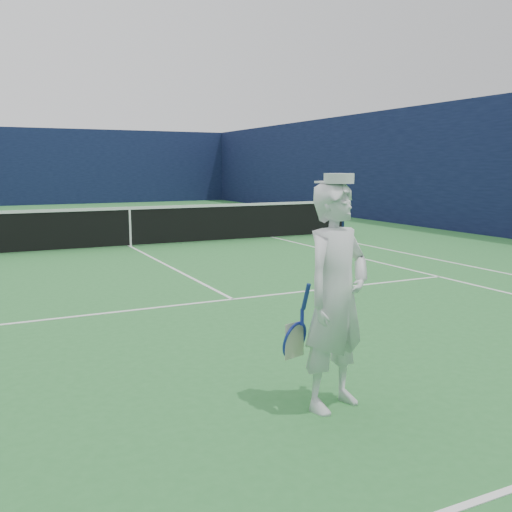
% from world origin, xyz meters
% --- Properties ---
extents(ground, '(80.00, 80.00, 0.00)m').
position_xyz_m(ground, '(0.00, 0.00, 0.00)').
color(ground, '#2C7534').
rests_on(ground, ground).
extents(court_markings, '(11.03, 23.83, 0.01)m').
position_xyz_m(court_markings, '(0.00, 0.00, 0.00)').
color(court_markings, white).
rests_on(court_markings, ground).
extents(windscreen_fence, '(20.12, 36.12, 4.00)m').
position_xyz_m(windscreen_fence, '(0.00, 0.00, 2.00)').
color(windscreen_fence, '#0E1636').
rests_on(windscreen_fence, ground).
extents(tennis_net, '(12.88, 0.09, 1.07)m').
position_xyz_m(tennis_net, '(0.00, 0.00, 0.55)').
color(tennis_net, '#141E4C').
rests_on(tennis_net, ground).
extents(tennis_player, '(0.88, 0.63, 1.94)m').
position_xyz_m(tennis_player, '(-0.79, -10.34, 0.95)').
color(tennis_player, white).
rests_on(tennis_player, ground).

